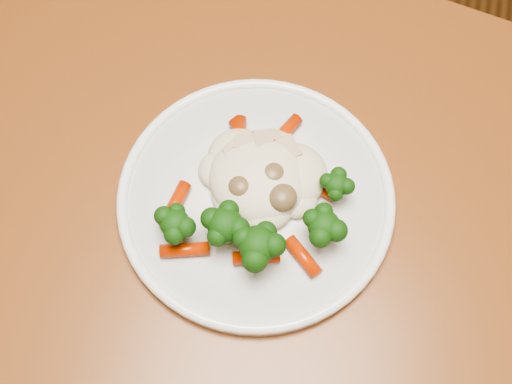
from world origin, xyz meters
TOP-DOWN VIEW (x-y plane):
  - dining_table at (0.23, -0.17)m, footprint 1.23×0.94m
  - plate at (0.35, -0.12)m, footprint 0.25×0.25m
  - meal at (0.35, -0.13)m, footprint 0.16×0.17m

SIDE VIEW (x-z plane):
  - dining_table at x=0.23m, z-range 0.27..1.02m
  - plate at x=0.35m, z-range 0.75..0.76m
  - meal at x=0.35m, z-range 0.76..0.80m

